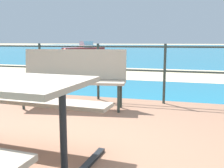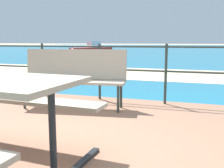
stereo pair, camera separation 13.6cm
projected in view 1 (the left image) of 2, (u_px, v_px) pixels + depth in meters
ground_plane at (73, 164)px, 2.39m from camera, size 240.00×240.00×0.00m
patio_paving at (73, 161)px, 2.39m from camera, size 6.40×5.20×0.06m
sea_water at (183, 49)px, 40.29m from camera, size 90.00×90.00×0.01m
beach_strip at (158, 74)px, 8.94m from camera, size 54.01×3.61×0.01m
park_bench at (74, 74)px, 4.15m from camera, size 1.70×0.66×0.92m
railing_fence at (130, 66)px, 4.55m from camera, size 5.94×0.04×1.01m
boat_far at (83, 51)px, 20.99m from camera, size 2.97×3.58×1.12m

